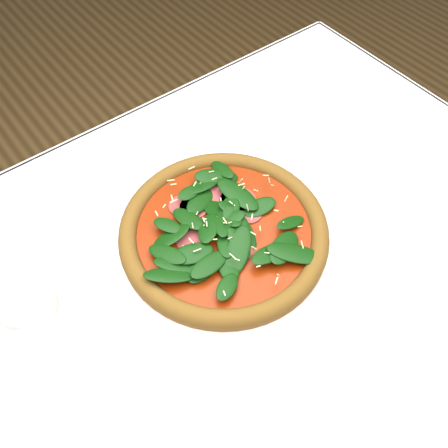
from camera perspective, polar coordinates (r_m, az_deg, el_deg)
ground at (r=1.45m, az=-0.52°, el=-21.34°), size 6.00×6.00×0.00m
dining_table at (r=0.84m, az=-0.85°, el=-9.81°), size 1.21×0.81×0.75m
plate at (r=0.78m, az=-0.02°, el=-1.58°), size 0.37×0.37×0.02m
pizza at (r=0.76m, az=-0.02°, el=-0.67°), size 0.39×0.39×0.04m
wine_glass at (r=0.62m, az=-21.29°, el=-9.52°), size 0.07×0.07×0.18m
saucer_far at (r=0.98m, az=3.94°, el=12.22°), size 0.12×0.12×0.01m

